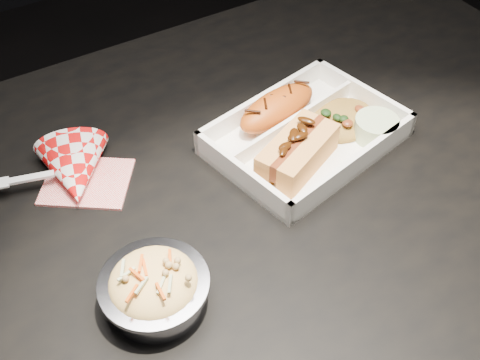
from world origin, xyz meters
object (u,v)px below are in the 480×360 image
Objects in this scene: fried_pastry at (277,108)px; napkin_fork at (75,172)px; dining_table at (243,237)px; hotdog at (298,150)px; foil_coleslaw_cup at (154,287)px; food_tray at (305,137)px.

fried_pastry is 0.75× the size of napkin_fork.
hotdog is at bearing 1.30° from dining_table.
dining_table is 10.12× the size of foil_coleslaw_cup.
foil_coleslaw_cup is (-0.28, -0.18, -0.00)m from fried_pastry.
fried_pastry is at bearing 39.15° from dining_table.
food_tray is 0.32m from foil_coleslaw_cup.
fried_pastry is (0.11, 0.09, 0.12)m from dining_table.
hotdog is at bearing -10.85° from napkin_fork.
dining_table is 8.91× the size of fried_pastry.
hotdog is 0.27m from foil_coleslaw_cup.
napkin_fork is (-0.01, 0.22, -0.01)m from foil_coleslaw_cup.
foil_coleslaw_cup reaches higher than food_tray.
foil_coleslaw_cup is at bearing -151.87° from dining_table.
fried_pastry reaches higher than food_tray.
napkin_fork is at bearing 171.85° from fried_pastry.
food_tray is 0.06m from hotdog.
fried_pastry is 0.29m from napkin_fork.
napkin_fork reaches higher than fried_pastry.
hotdog is 0.29m from napkin_fork.
napkin_fork reaches higher than foil_coleslaw_cup.
food_tray is at bearing 16.77° from dining_table.
foil_coleslaw_cup reaches higher than dining_table.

